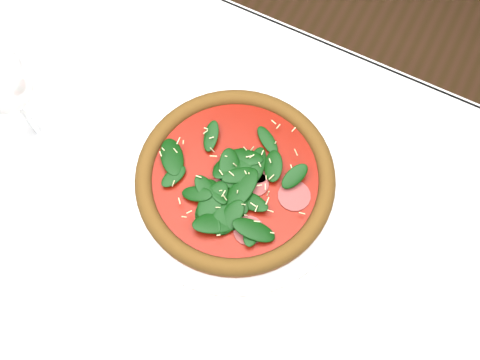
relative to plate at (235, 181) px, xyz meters
The scene contains 5 objects.
ground 0.76m from the plate, 110.57° to the right, with size 6.00×6.00×0.00m, color brown.
dining_table 0.14m from the plate, 110.57° to the right, with size 1.21×0.81×0.75m.
plate is the anchor object (origin of this frame).
pizza 0.02m from the plate, 90.00° to the left, with size 0.39×0.39×0.04m.
wine_glass 0.37m from the plate, 167.82° to the right, with size 0.09×0.09×0.22m.
Camera 1 is at (0.19, -0.20, 1.54)m, focal length 40.00 mm.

